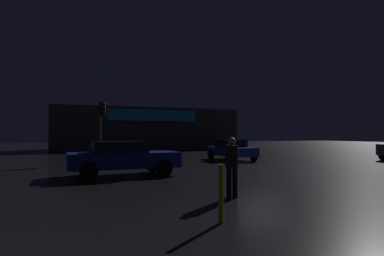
# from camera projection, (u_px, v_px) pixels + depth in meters

# --- Properties ---
(ground_plane) EXTENTS (120.00, 120.00, 0.00)m
(ground_plane) POSITION_uv_depth(u_px,v_px,m) (259.00, 168.00, 16.59)
(ground_plane) COLOR black
(store_building) EXTENTS (21.30, 6.87, 4.79)m
(store_building) POSITION_uv_depth(u_px,v_px,m) (146.00, 129.00, 39.59)
(store_building) COLOR #4C4742
(store_building) RESTS_ON ground
(traffic_signal_main) EXTENTS (0.42, 0.42, 3.78)m
(traffic_signal_main) POSITION_uv_depth(u_px,v_px,m) (102.00, 119.00, 20.72)
(traffic_signal_main) COLOR #595B60
(traffic_signal_main) RESTS_ON ground
(car_near) EXTENTS (4.53, 2.09, 1.43)m
(car_near) POSITION_uv_depth(u_px,v_px,m) (123.00, 157.00, 13.72)
(car_near) COLOR navy
(car_near) RESTS_ON ground
(car_crossing) EXTENTS (2.11, 3.94, 1.39)m
(car_crossing) POSITION_uv_depth(u_px,v_px,m) (231.00, 150.00, 22.06)
(car_crossing) COLOR navy
(car_crossing) RESTS_ON ground
(pedestrian) EXTENTS (0.44, 0.44, 1.63)m
(pedestrian) POSITION_uv_depth(u_px,v_px,m) (232.00, 163.00, 8.89)
(pedestrian) COLOR black
(pedestrian) RESTS_ON ground
(bollard_kerb_a) EXTENTS (0.10, 0.10, 1.13)m
(bollard_kerb_a) POSITION_uv_depth(u_px,v_px,m) (221.00, 194.00, 6.32)
(bollard_kerb_a) COLOR gold
(bollard_kerb_a) RESTS_ON ground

